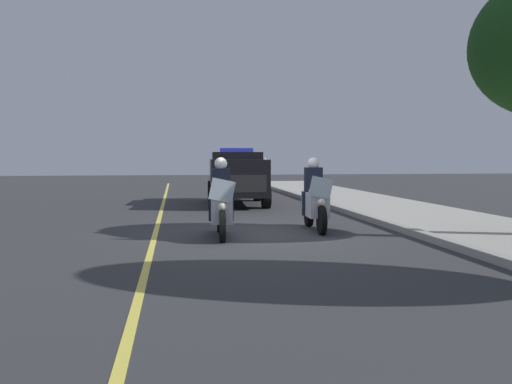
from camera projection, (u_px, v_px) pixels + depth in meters
name	position (u px, v px, depth m)	size (l,w,h in m)	color
ground_plane	(261.00, 234.00, 12.12)	(80.00, 80.00, 0.00)	#333335
curb_strip	(400.00, 228.00, 12.60)	(48.00, 0.24, 0.15)	#9E9B93
sidewalk_strip	(475.00, 227.00, 12.88)	(48.00, 3.60, 0.10)	#A8A399
lane_stripe_center	(155.00, 236.00, 11.78)	(48.00, 0.12, 0.01)	#E0D14C
police_motorcycle_lead_left	(221.00, 205.00, 11.64)	(2.14, 0.60, 1.72)	black
police_motorcycle_lead_right	(315.00, 201.00, 12.71)	(2.14, 0.60, 1.72)	black
police_suv	(237.00, 175.00, 19.59)	(5.00, 2.29, 2.05)	black
cyclist_background	(264.00, 176.00, 25.04)	(1.76, 0.33, 1.69)	black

